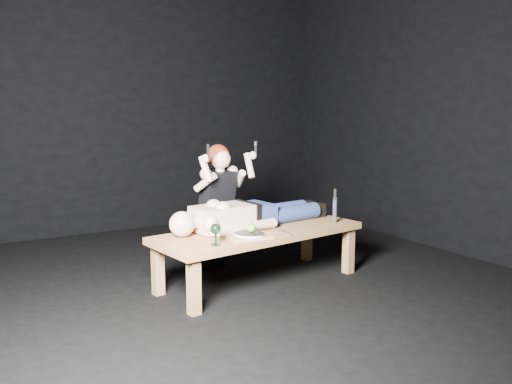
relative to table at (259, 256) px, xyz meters
The scene contains 13 objects.
ground 0.41m from the table, behind, with size 5.00×5.00×0.00m, color black.
back_wall 2.85m from the table, 97.60° to the left, with size 5.00×5.00×0.00m, color black.
table is the anchor object (origin of this frame).
lying_man 0.38m from the table, 78.99° to the left, with size 1.65×0.50×0.25m, color #DDA78B, non-canonical shape.
kneeling_woman 0.71m from the table, 100.29° to the left, with size 0.61×0.68×1.14m, color black, non-canonical shape.
serving_tray 0.38m from the table, 135.06° to the right, with size 0.32×0.23×0.02m, color tan.
plate 0.39m from the table, 135.06° to the right, with size 0.21×0.21×0.02m, color white.
apple 0.40m from the table, 133.43° to the right, with size 0.07×0.07×0.07m, color #59A71E.
goblet 0.67m from the table, 152.11° to the right, with size 0.08×0.08×0.16m, color black, non-canonical shape.
fork_flat 0.48m from the table, 146.36° to the right, with size 0.02×0.19×0.01m, color #B2B2B7.
knife_flat 0.33m from the table, 61.12° to the right, with size 0.02×0.19×0.01m, color #B2B2B7.
spoon_flat 0.26m from the table, 82.88° to the right, with size 0.02×0.19×0.01m, color #B2B2B7.
carving_knife 0.80m from the table, ahead, with size 0.04×0.04×0.29m, color #B2B2B7, non-canonical shape.
Camera 1 is at (-1.85, -3.68, 1.41)m, focal length 37.81 mm.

